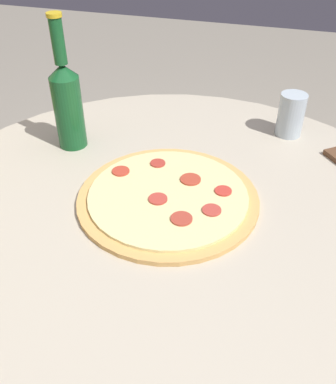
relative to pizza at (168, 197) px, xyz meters
name	(u,v)px	position (x,y,z in m)	size (l,w,h in m)	color
table	(170,287)	(-0.04, -0.01, -0.22)	(1.07, 1.07, 0.77)	#B2A893
pizza	(168,197)	(0.00, 0.00, 0.00)	(0.36, 0.36, 0.02)	tan
beer_bottle	(67,101)	(0.14, 0.28, 0.10)	(0.07, 0.07, 0.30)	#144C23
drinking_glass	(291,115)	(0.34, -0.21, 0.04)	(0.06, 0.06, 0.10)	#ADBCC6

